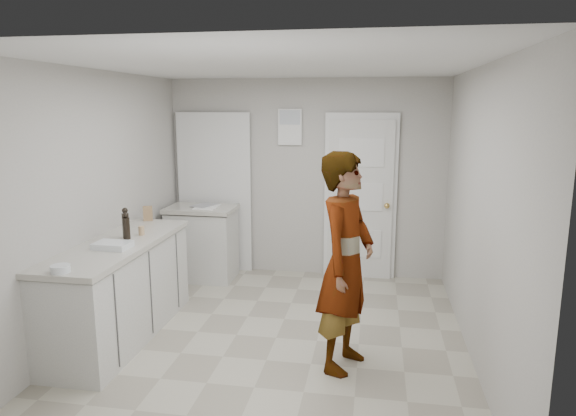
% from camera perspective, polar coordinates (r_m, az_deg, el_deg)
% --- Properties ---
extents(ground, '(4.00, 4.00, 0.00)m').
position_cam_1_polar(ground, '(5.01, -1.33, -14.22)').
color(ground, gray).
rests_on(ground, ground).
extents(room_shell, '(4.00, 4.00, 4.00)m').
position_cam_1_polar(room_shell, '(6.58, 0.40, 1.34)').
color(room_shell, '#ACA8A2').
rests_on(room_shell, ground).
extents(main_counter, '(0.64, 1.96, 0.93)m').
position_cam_1_polar(main_counter, '(5.14, -18.09, -9.00)').
color(main_counter, silver).
rests_on(main_counter, ground).
extents(side_counter, '(0.84, 0.61, 0.93)m').
position_cam_1_polar(side_counter, '(6.59, -9.48, -4.12)').
color(side_counter, silver).
rests_on(side_counter, ground).
extents(person, '(0.62, 0.76, 1.81)m').
position_cam_1_polar(person, '(4.23, 6.44, -6.03)').
color(person, silver).
rests_on(person, ground).
extents(cake_mix_box, '(0.11, 0.08, 0.16)m').
position_cam_1_polar(cake_mix_box, '(5.80, -15.31, -0.58)').
color(cake_mix_box, olive).
rests_on(cake_mix_box, main_counter).
extents(spice_jar, '(0.06, 0.06, 0.09)m').
position_cam_1_polar(spice_jar, '(5.18, -15.98, -2.43)').
color(spice_jar, tan).
rests_on(spice_jar, main_counter).
extents(oil_cruet_a, '(0.07, 0.07, 0.26)m').
position_cam_1_polar(oil_cruet_a, '(5.05, -17.52, -1.94)').
color(oil_cruet_a, black).
rests_on(oil_cruet_a, main_counter).
extents(oil_cruet_b, '(0.06, 0.06, 0.29)m').
position_cam_1_polar(oil_cruet_b, '(5.09, -17.59, -1.65)').
color(oil_cruet_b, black).
rests_on(oil_cruet_b, main_counter).
extents(baking_dish, '(0.32, 0.23, 0.05)m').
position_cam_1_polar(baking_dish, '(4.79, -18.92, -3.97)').
color(baking_dish, silver).
rests_on(baking_dish, main_counter).
extents(egg_bowl, '(0.15, 0.15, 0.06)m').
position_cam_1_polar(egg_bowl, '(4.25, -23.97, -6.20)').
color(egg_bowl, silver).
rests_on(egg_bowl, main_counter).
extents(papers, '(0.27, 0.34, 0.01)m').
position_cam_1_polar(papers, '(6.44, -8.98, 0.13)').
color(papers, white).
rests_on(papers, side_counter).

